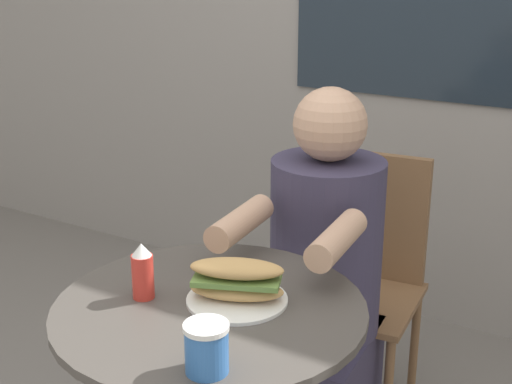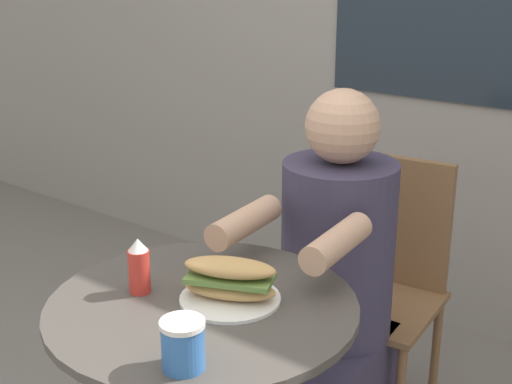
{
  "view_description": "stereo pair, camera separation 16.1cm",
  "coord_description": "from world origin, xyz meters",
  "px_view_note": "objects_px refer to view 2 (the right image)",
  "views": [
    {
      "loc": [
        0.79,
        -1.11,
        1.48
      ],
      "look_at": [
        0.0,
        0.19,
        0.96
      ],
      "focal_mm": 50.0,
      "sensor_mm": 36.0,
      "label": 1
    },
    {
      "loc": [
        0.93,
        -1.02,
        1.48
      ],
      "look_at": [
        0.0,
        0.19,
        0.96
      ],
      "focal_mm": 50.0,
      "sensor_mm": 36.0,
      "label": 2
    }
  ],
  "objects_px": {
    "seated_diner": "(330,318)",
    "drink_cup": "(183,344)",
    "diner_chair": "(384,269)",
    "condiment_bottle": "(139,266)",
    "sandwich_on_plate": "(230,283)"
  },
  "relations": [
    {
      "from": "seated_diner",
      "to": "drink_cup",
      "type": "xyz_separation_m",
      "value": [
        0.13,
        -0.72,
        0.3
      ]
    },
    {
      "from": "diner_chair",
      "to": "drink_cup",
      "type": "height_order",
      "value": "diner_chair"
    },
    {
      "from": "seated_diner",
      "to": "condiment_bottle",
      "type": "relative_size",
      "value": 8.99
    },
    {
      "from": "seated_diner",
      "to": "sandwich_on_plate",
      "type": "bearing_deg",
      "value": 87.2
    },
    {
      "from": "diner_chair",
      "to": "sandwich_on_plate",
      "type": "xyz_separation_m",
      "value": [
        0.04,
        -0.81,
        0.28
      ]
    },
    {
      "from": "drink_cup",
      "to": "sandwich_on_plate",
      "type": "bearing_deg",
      "value": 111.48
    },
    {
      "from": "drink_cup",
      "to": "condiment_bottle",
      "type": "height_order",
      "value": "condiment_bottle"
    },
    {
      "from": "seated_diner",
      "to": "condiment_bottle",
      "type": "distance_m",
      "value": 0.66
    },
    {
      "from": "condiment_bottle",
      "to": "seated_diner",
      "type": "bearing_deg",
      "value": 74.04
    },
    {
      "from": "seated_diner",
      "to": "sandwich_on_plate",
      "type": "xyz_separation_m",
      "value": [
        0.03,
        -0.47,
        0.3
      ]
    },
    {
      "from": "drink_cup",
      "to": "condiment_bottle",
      "type": "distance_m",
      "value": 0.33
    },
    {
      "from": "condiment_bottle",
      "to": "diner_chair",
      "type": "bearing_deg",
      "value": 80.78
    },
    {
      "from": "condiment_bottle",
      "to": "sandwich_on_plate",
      "type": "bearing_deg",
      "value": 25.96
    },
    {
      "from": "diner_chair",
      "to": "condiment_bottle",
      "type": "bearing_deg",
      "value": 74.86
    },
    {
      "from": "drink_cup",
      "to": "diner_chair",
      "type": "bearing_deg",
      "value": 97.41
    }
  ]
}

